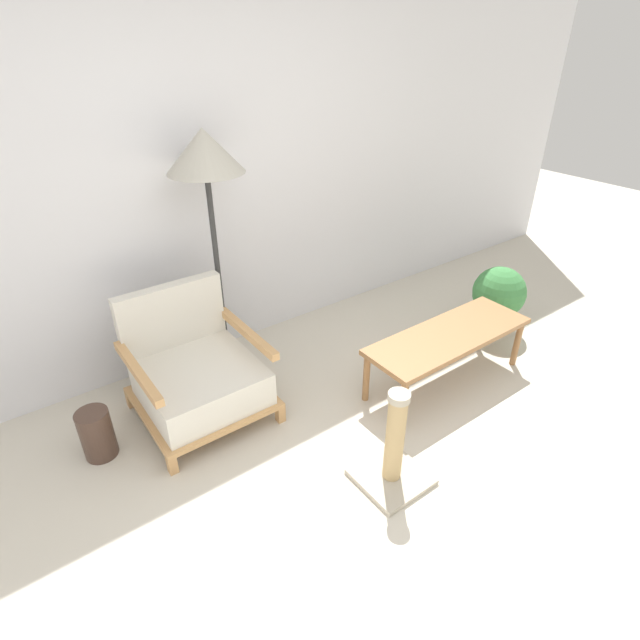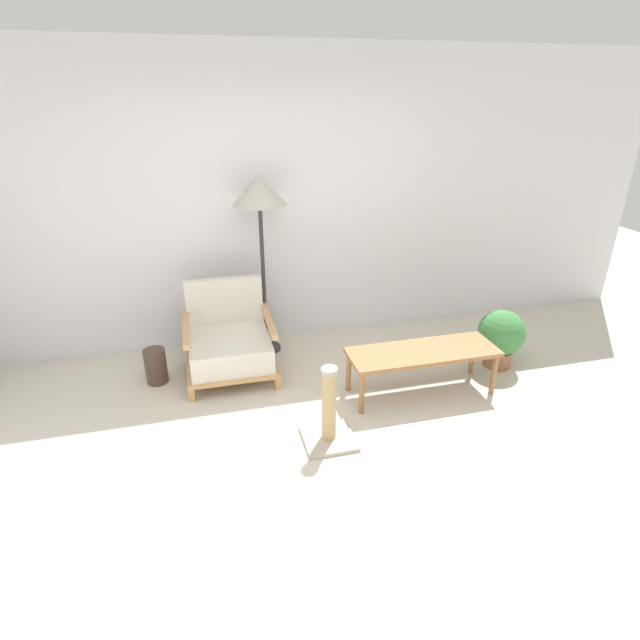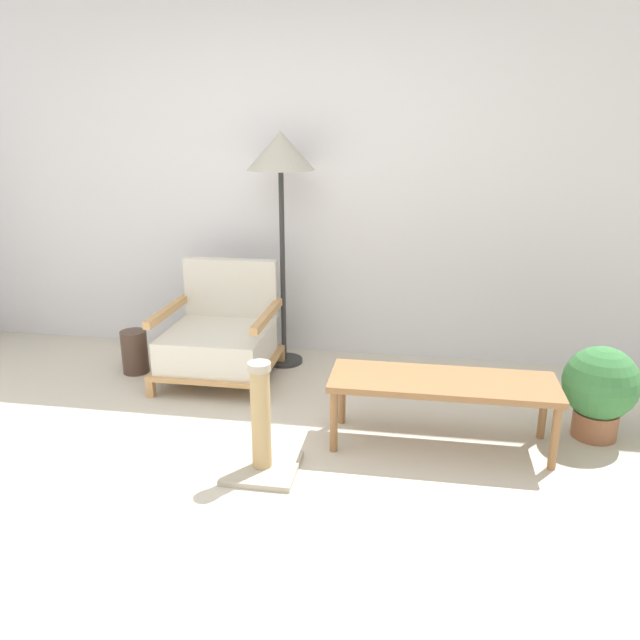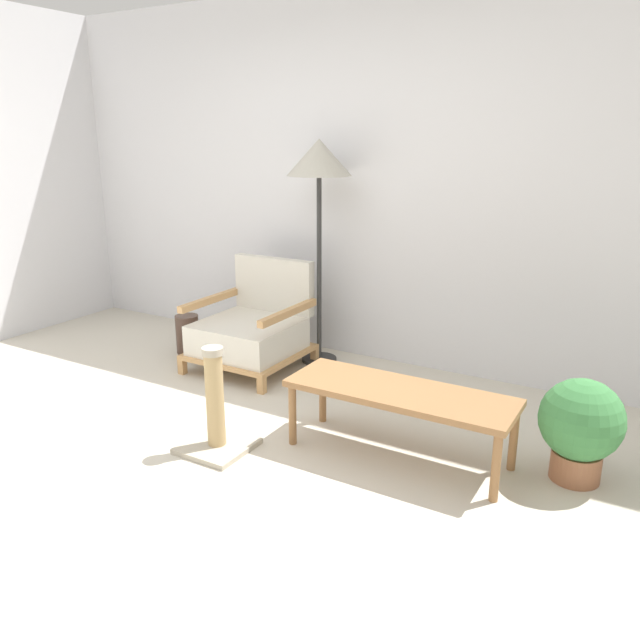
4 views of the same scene
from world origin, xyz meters
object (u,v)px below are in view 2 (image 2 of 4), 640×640
object	(u,v)px
vase	(156,366)
potted_plant	(501,336)
floor_lamp	(259,198)
coffee_table	(423,355)
armchair	(229,342)
scratching_post	(329,418)

from	to	relation	value
vase	potted_plant	distance (m)	3.05
floor_lamp	coffee_table	size ratio (longest dim) A/B	1.36
armchair	potted_plant	xyz separation A→B (m)	(2.37, -0.48, 0.01)
vase	coffee_table	bearing A→B (deg)	-18.31
armchair	vase	world-z (taller)	armchair
floor_lamp	vase	xyz separation A→B (m)	(-1.01, -0.36, -1.31)
armchair	vase	distance (m)	0.65
vase	scratching_post	size ratio (longest dim) A/B	0.51
armchair	scratching_post	xyz separation A→B (m)	(0.59, -1.15, -0.10)
scratching_post	armchair	bearing A→B (deg)	117.20
vase	scratching_post	xyz separation A→B (m)	(1.23, -1.14, 0.04)
floor_lamp	scratching_post	distance (m)	1.98
coffee_table	scratching_post	bearing A→B (deg)	-154.43
floor_lamp	scratching_post	bearing A→B (deg)	-81.68
coffee_table	vase	size ratio (longest dim) A/B	3.97
floor_lamp	coffee_table	bearing A→B (deg)	-43.58
vase	scratching_post	bearing A→B (deg)	-42.83
coffee_table	armchair	bearing A→B (deg)	154.33
floor_lamp	vase	bearing A→B (deg)	-160.14
floor_lamp	potted_plant	xyz separation A→B (m)	(2.00, -0.83, -1.16)
coffee_table	potted_plant	xyz separation A→B (m)	(0.87, 0.24, -0.05)
armchair	coffee_table	bearing A→B (deg)	-25.67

